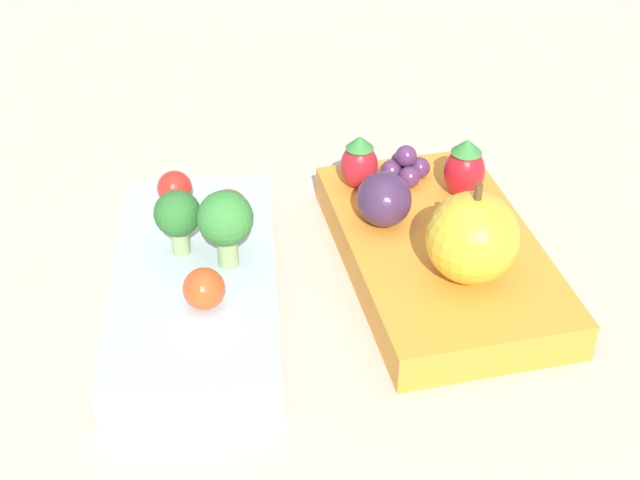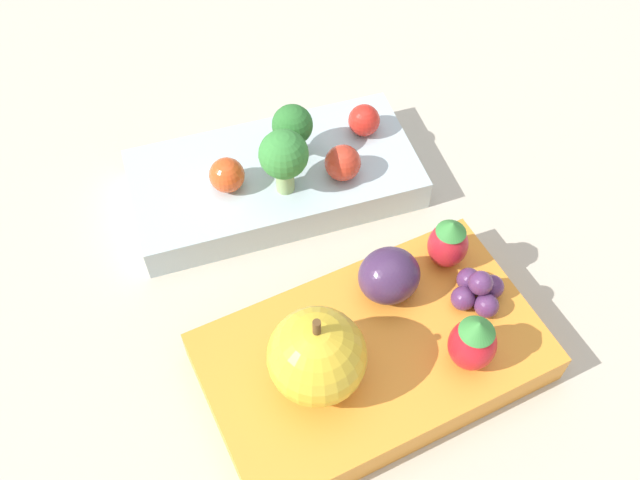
{
  "view_description": "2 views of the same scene",
  "coord_description": "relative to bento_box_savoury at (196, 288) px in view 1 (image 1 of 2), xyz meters",
  "views": [
    {
      "loc": [
        -0.45,
        0.09,
        0.38
      ],
      "look_at": [
        0.0,
        -0.0,
        0.04
      ],
      "focal_mm": 50.0,
      "sensor_mm": 36.0,
      "label": 1
    },
    {
      "loc": [
        -0.12,
        -0.26,
        0.42
      ],
      "look_at": [
        0.0,
        -0.0,
        0.04
      ],
      "focal_mm": 40.0,
      "sensor_mm": 36.0,
      "label": 2
    }
  ],
  "objects": [
    {
      "name": "strawberry_1",
      "position": [
        0.05,
        -0.19,
        0.03
      ],
      "size": [
        0.03,
        0.03,
        0.04
      ],
      "color": "red",
      "rests_on": "bento_box_fruit"
    },
    {
      "name": "bento_box_savoury",
      "position": [
        0.0,
        0.0,
        0.0
      ],
      "size": [
        0.22,
        0.13,
        0.03
      ],
      "color": "silver",
      "rests_on": "ground_plane"
    },
    {
      "name": "cherry_tomato_0",
      "position": [
        0.05,
        -0.03,
        0.03
      ],
      "size": [
        0.03,
        0.03,
        0.03
      ],
      "color": "red",
      "rests_on": "bento_box_savoury"
    },
    {
      "name": "grape_cluster",
      "position": [
        0.08,
        -0.16,
        0.02
      ],
      "size": [
        0.04,
        0.04,
        0.03
      ],
      "color": "#562D5B",
      "rests_on": "bento_box_fruit"
    },
    {
      "name": "plum",
      "position": [
        0.03,
        -0.13,
        0.03
      ],
      "size": [
        0.04,
        0.04,
        0.04
      ],
      "color": "#42284C",
      "rests_on": "bento_box_fruit"
    },
    {
      "name": "ground_plane",
      "position": [
        0.0,
        -0.08,
        -0.01
      ],
      "size": [
        4.0,
        4.0,
        0.0
      ],
      "primitive_type": "plane",
      "color": "#BCB29E"
    },
    {
      "name": "apple",
      "position": [
        -0.04,
        -0.17,
        0.04
      ],
      "size": [
        0.06,
        0.06,
        0.07
      ],
      "color": "gold",
      "rests_on": "bento_box_fruit"
    },
    {
      "name": "strawberry_0",
      "position": [
        0.08,
        -0.12,
        0.03
      ],
      "size": [
        0.03,
        0.03,
        0.04
      ],
      "color": "red",
      "rests_on": "bento_box_fruit"
    },
    {
      "name": "cherry_tomato_1",
      "position": [
        -0.03,
        -0.0,
        0.03
      ],
      "size": [
        0.03,
        0.03,
        0.03
      ],
      "color": "#DB4C1E",
      "rests_on": "bento_box_savoury"
    },
    {
      "name": "broccoli_floret_1",
      "position": [
        0.0,
        -0.02,
        0.05
      ],
      "size": [
        0.03,
        0.03,
        0.05
      ],
      "color": "#93B770",
      "rests_on": "bento_box_savoury"
    },
    {
      "name": "cherry_tomato_2",
      "position": [
        0.08,
        0.01,
        0.03
      ],
      "size": [
        0.02,
        0.02,
        0.02
      ],
      "color": "red",
      "rests_on": "bento_box_savoury"
    },
    {
      "name": "broccoli_floret_0",
      "position": [
        0.02,
        0.01,
        0.04
      ],
      "size": [
        0.03,
        0.03,
        0.05
      ],
      "color": "#93B770",
      "rests_on": "bento_box_savoury"
    },
    {
      "name": "bento_box_fruit",
      "position": [
        0.01,
        -0.16,
        0.0
      ],
      "size": [
        0.21,
        0.13,
        0.03
      ],
      "color": "orange",
      "rests_on": "ground_plane"
    }
  ]
}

